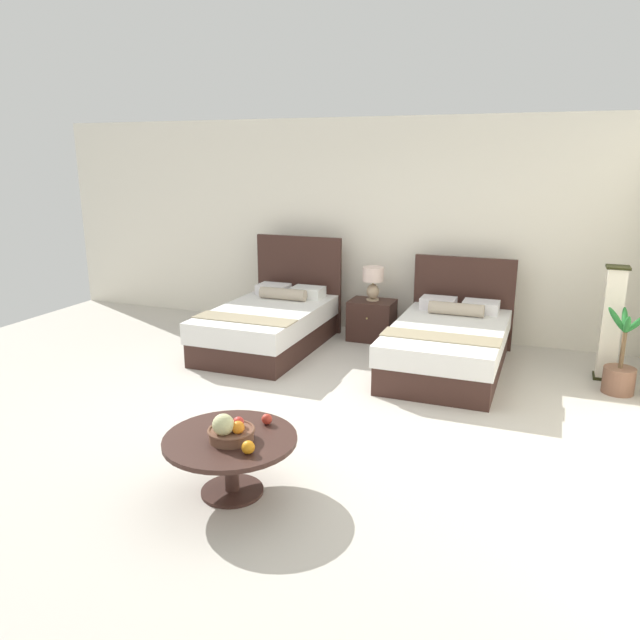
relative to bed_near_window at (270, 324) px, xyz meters
The scene contains 12 objects.
ground_plane 2.09m from the bed_near_window, 57.17° to the right, with size 10.21×9.71×0.02m, color beige.
wall_back 2.06m from the bed_near_window, 49.60° to the left, with size 10.21×0.12×2.85m, color white.
bed_near_window is the anchor object (origin of this frame).
bed_near_corner 2.24m from the bed_near_window, ahead, with size 1.25×2.10×1.15m.
nightstand 1.36m from the bed_near_window, 35.78° to the left, with size 0.58×0.46×0.53m.
table_lamp 1.46m from the bed_near_window, 36.46° to the left, with size 0.28×0.28×0.44m.
coffee_table 3.46m from the bed_near_window, 68.85° to the right, with size 0.95×0.95×0.44m.
fruit_bowl 3.52m from the bed_near_window, 68.71° to the right, with size 0.33×0.33×0.22m.
loose_apple 3.26m from the bed_near_window, 64.58° to the right, with size 0.08×0.08×0.08m.
loose_orange 3.71m from the bed_near_window, 66.42° to the right, with size 0.09×0.09×0.09m.
floor_lamp_corner 3.93m from the bed_near_window, ahead, with size 0.23×0.23×1.25m.
potted_palm 4.01m from the bed_near_window, ahead, with size 0.43×0.50×0.91m.
Camera 1 is at (2.14, -4.91, 2.36)m, focal length 34.04 mm.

